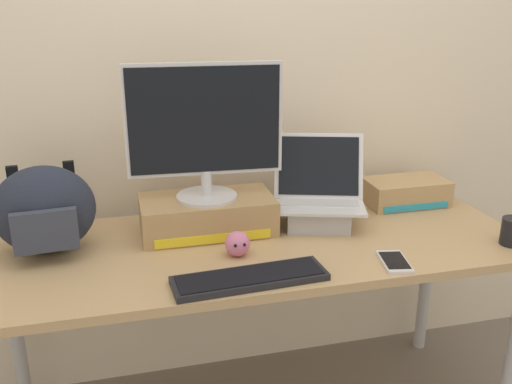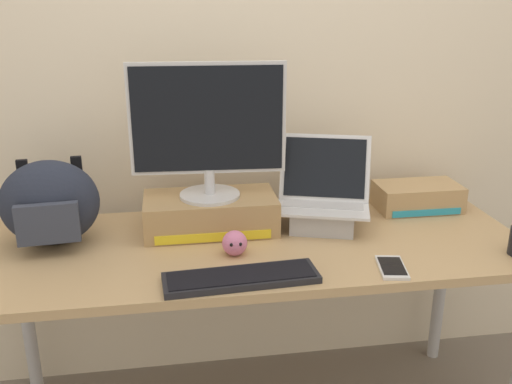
{
  "view_description": "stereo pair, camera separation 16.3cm",
  "coord_description": "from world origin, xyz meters",
  "px_view_note": "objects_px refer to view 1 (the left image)",
  "views": [
    {
      "loc": [
        -0.43,
        -1.71,
        1.54
      ],
      "look_at": [
        0.0,
        0.0,
        0.93
      ],
      "focal_mm": 39.8,
      "sensor_mm": 36.0,
      "label": 1
    },
    {
      "loc": [
        -0.27,
        -1.74,
        1.54
      ],
      "look_at": [
        0.0,
        0.0,
        0.93
      ],
      "focal_mm": 39.8,
      "sensor_mm": 36.0,
      "label": 2
    }
  ],
  "objects_px": {
    "external_keyboard": "(250,278)",
    "plush_toy": "(238,244)",
    "open_laptop": "(318,206)",
    "toner_box_yellow": "(207,215)",
    "messenger_backpack": "(44,210)",
    "cell_phone": "(394,262)",
    "toner_box_cyan": "(405,192)",
    "desktop_monitor": "(205,130)"
  },
  "relations": [
    {
      "from": "plush_toy",
      "to": "toner_box_yellow",
      "type": "bearing_deg",
      "value": 105.24
    },
    {
      "from": "cell_phone",
      "to": "plush_toy",
      "type": "bearing_deg",
      "value": 169.78
    },
    {
      "from": "toner_box_yellow",
      "to": "plush_toy",
      "type": "xyz_separation_m",
      "value": [
        0.06,
        -0.22,
        -0.02
      ]
    },
    {
      "from": "cell_phone",
      "to": "toner_box_cyan",
      "type": "bearing_deg",
      "value": 69.31
    },
    {
      "from": "external_keyboard",
      "to": "plush_toy",
      "type": "bearing_deg",
      "value": 85.47
    },
    {
      "from": "desktop_monitor",
      "to": "cell_phone",
      "type": "distance_m",
      "value": 0.75
    },
    {
      "from": "plush_toy",
      "to": "toner_box_cyan",
      "type": "bearing_deg",
      "value": 21.9
    },
    {
      "from": "external_keyboard",
      "to": "messenger_backpack",
      "type": "relative_size",
      "value": 1.38
    },
    {
      "from": "toner_box_yellow",
      "to": "messenger_backpack",
      "type": "height_order",
      "value": "messenger_backpack"
    },
    {
      "from": "messenger_backpack",
      "to": "cell_phone",
      "type": "xyz_separation_m",
      "value": [
        1.05,
        -0.36,
        -0.14
      ]
    },
    {
      "from": "cell_phone",
      "to": "toner_box_yellow",
      "type": "bearing_deg",
      "value": 153.49
    },
    {
      "from": "messenger_backpack",
      "to": "open_laptop",
      "type": "bearing_deg",
      "value": -4.39
    },
    {
      "from": "toner_box_yellow",
      "to": "desktop_monitor",
      "type": "bearing_deg",
      "value": -94.46
    },
    {
      "from": "open_laptop",
      "to": "messenger_backpack",
      "type": "bearing_deg",
      "value": -162.14
    },
    {
      "from": "cell_phone",
      "to": "messenger_backpack",
      "type": "bearing_deg",
      "value": 171.93
    },
    {
      "from": "open_laptop",
      "to": "cell_phone",
      "type": "distance_m",
      "value": 0.39
    },
    {
      "from": "open_laptop",
      "to": "toner_box_cyan",
      "type": "relative_size",
      "value": 1.19
    },
    {
      "from": "desktop_monitor",
      "to": "external_keyboard",
      "type": "bearing_deg",
      "value": -78.69
    },
    {
      "from": "toner_box_cyan",
      "to": "desktop_monitor",
      "type": "bearing_deg",
      "value": -174.04
    },
    {
      "from": "messenger_backpack",
      "to": "cell_phone",
      "type": "height_order",
      "value": "messenger_backpack"
    },
    {
      "from": "toner_box_yellow",
      "to": "plush_toy",
      "type": "height_order",
      "value": "toner_box_yellow"
    },
    {
      "from": "open_laptop",
      "to": "toner_box_cyan",
      "type": "xyz_separation_m",
      "value": [
        0.41,
        0.11,
        -0.02
      ]
    },
    {
      "from": "open_laptop",
      "to": "plush_toy",
      "type": "xyz_separation_m",
      "value": [
        -0.34,
        -0.19,
        -0.03
      ]
    },
    {
      "from": "external_keyboard",
      "to": "cell_phone",
      "type": "bearing_deg",
      "value": -2.88
    },
    {
      "from": "toner_box_yellow",
      "to": "plush_toy",
      "type": "bearing_deg",
      "value": -74.76
    },
    {
      "from": "open_laptop",
      "to": "plush_toy",
      "type": "bearing_deg",
      "value": -133.77
    },
    {
      "from": "toner_box_yellow",
      "to": "plush_toy",
      "type": "distance_m",
      "value": 0.23
    },
    {
      "from": "cell_phone",
      "to": "toner_box_cyan",
      "type": "xyz_separation_m",
      "value": [
        0.29,
        0.48,
        0.04
      ]
    },
    {
      "from": "external_keyboard",
      "to": "messenger_backpack",
      "type": "distance_m",
      "value": 0.7
    },
    {
      "from": "open_laptop",
      "to": "toner_box_cyan",
      "type": "height_order",
      "value": "open_laptop"
    },
    {
      "from": "cell_phone",
      "to": "desktop_monitor",
      "type": "bearing_deg",
      "value": 153.57
    },
    {
      "from": "toner_box_yellow",
      "to": "desktop_monitor",
      "type": "xyz_separation_m",
      "value": [
        -0.0,
        -0.0,
        0.3
      ]
    },
    {
      "from": "messenger_backpack",
      "to": "external_keyboard",
      "type": "bearing_deg",
      "value": -36.58
    },
    {
      "from": "external_keyboard",
      "to": "messenger_backpack",
      "type": "height_order",
      "value": "messenger_backpack"
    },
    {
      "from": "desktop_monitor",
      "to": "cell_phone",
      "type": "xyz_separation_m",
      "value": [
        0.52,
        -0.39,
        -0.36
      ]
    },
    {
      "from": "desktop_monitor",
      "to": "toner_box_yellow",
      "type": "bearing_deg",
      "value": 88.79
    },
    {
      "from": "messenger_backpack",
      "to": "toner_box_yellow",
      "type": "bearing_deg",
      "value": -0.7
    },
    {
      "from": "toner_box_yellow",
      "to": "toner_box_cyan",
      "type": "relative_size",
      "value": 1.44
    },
    {
      "from": "toner_box_yellow",
      "to": "cell_phone",
      "type": "height_order",
      "value": "toner_box_yellow"
    },
    {
      "from": "messenger_backpack",
      "to": "plush_toy",
      "type": "bearing_deg",
      "value": -21.94
    },
    {
      "from": "messenger_backpack",
      "to": "plush_toy",
      "type": "xyz_separation_m",
      "value": [
        0.59,
        -0.18,
        -0.1
      ]
    },
    {
      "from": "open_laptop",
      "to": "cell_phone",
      "type": "relative_size",
      "value": 2.33
    }
  ]
}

